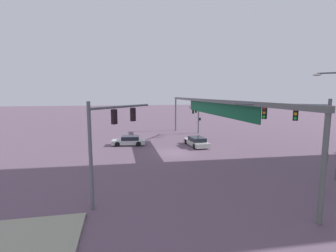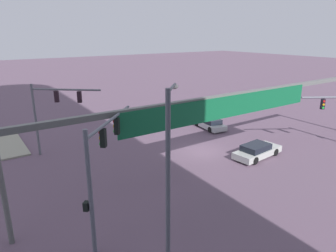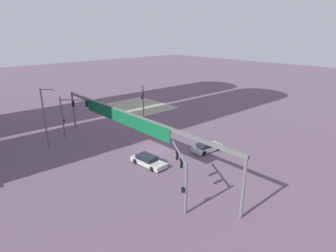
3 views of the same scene
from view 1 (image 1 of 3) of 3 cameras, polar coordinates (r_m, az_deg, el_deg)
ground_plane at (r=28.05m, az=1.54°, el=-6.31°), size 238.69×238.69×0.00m
traffic_signal_near_corner at (r=15.54m, az=-13.61°, el=-1.11°), size 4.69×3.97×6.31m
traffic_signal_opposite_side at (r=40.14m, az=6.76°, el=2.97°), size 4.97×3.47×5.14m
traffic_signal_cross_street at (r=18.98m, az=28.83°, el=-0.37°), size 4.77×4.56×6.41m
overhead_sign_gantry at (r=28.03m, az=9.86°, el=4.63°), size 33.32×0.43×6.14m
sedan_car_approaching at (r=32.38m, az=-9.14°, el=-3.48°), size 2.30×4.51×1.21m
sedan_car_waiting_far at (r=31.67m, az=6.69°, el=-3.68°), size 4.93×2.19×1.21m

